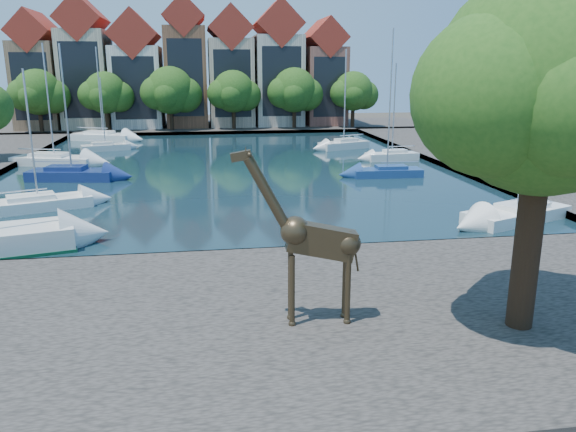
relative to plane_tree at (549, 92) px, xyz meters
name	(u,v)px	position (x,y,z in m)	size (l,w,h in m)	color
ground	(255,258)	(-7.62, 9.01, -7.67)	(160.00, 160.00, 0.00)	#38332B
water_basin	(229,167)	(-7.62, 33.01, -7.63)	(38.00, 50.00, 0.08)	black
near_quay	(274,320)	(-7.62, 2.01, -7.42)	(50.00, 14.00, 0.50)	#4C4742
far_quay	(218,127)	(-7.62, 65.01, -7.42)	(60.00, 16.00, 0.50)	#4C4742
right_quay	(500,158)	(17.38, 33.01, -7.42)	(14.00, 52.00, 0.50)	#4C4742
plane_tree	(549,92)	(0.00, 0.00, 0.00)	(8.32, 6.40, 10.62)	#332114
townhouse_west_end	(40,75)	(-30.62, 64.99, -0.31)	(5.44, 9.18, 14.93)	#866649
townhouse_west_mid	(87,68)	(-24.62, 64.99, 0.56)	(5.94, 9.18, 16.79)	#BEB092
townhouse_west_inner	(137,75)	(-18.12, 64.99, -0.32)	(6.43, 9.18, 15.15)	silver
townhouse_center	(186,67)	(-11.62, 64.99, 0.69)	(5.44, 9.18, 16.93)	brown
townhouse_east_inner	(231,72)	(-5.62, 64.99, 0.06)	(5.94, 9.18, 15.79)	#C4A78C
townhouse_east_mid	(277,69)	(0.88, 64.99, 0.43)	(6.43, 9.18, 16.65)	beige
townhouse_east_end	(323,76)	(7.38, 64.99, -0.56)	(5.44, 9.18, 14.43)	brown
far_tree_far_west	(39,94)	(-29.51, 59.50, -2.49)	(7.28, 5.60, 7.68)	#332114
far_tree_west	(106,94)	(-21.52, 59.50, -2.60)	(6.76, 5.20, 7.36)	#332114
far_tree_mid_west	(171,92)	(-13.51, 59.50, -2.38)	(7.80, 6.00, 8.00)	#332114
far_tree_mid_east	(234,93)	(-5.52, 59.50, -2.54)	(7.02, 5.40, 7.52)	#332114
far_tree_east	(295,92)	(2.49, 59.50, -2.43)	(7.54, 5.80, 7.84)	#332114
far_tree_far_east	(354,92)	(10.48, 59.50, -2.60)	(6.76, 5.20, 7.36)	#332114
giraffe_statue	(312,240)	(-6.52, 1.26, -4.46)	(3.86, 0.76, 5.51)	#3C2F1E
sailboat_left_a	(38,201)	(-19.62, 19.64, -7.10)	(6.34, 4.10, 8.19)	white
sailboat_left_b	(72,172)	(-19.62, 28.89, -7.02)	(6.68, 3.26, 9.91)	navy
sailboat_left_c	(54,158)	(-22.62, 36.23, -7.04)	(7.47, 4.33, 10.22)	silver
sailboat_left_d	(106,146)	(-19.62, 44.55, -7.12)	(5.01, 3.04, 7.31)	silver
sailboat_left_e	(103,135)	(-21.19, 53.01, -7.00)	(7.52, 5.08, 10.49)	white
sailboat_right_a	(517,211)	(7.38, 13.01, -7.08)	(6.93, 4.61, 10.92)	white
sailboat_right_b	(387,170)	(4.38, 26.61, -7.09)	(5.38, 2.02, 11.05)	navy
sailboat_right_c	(392,154)	(7.38, 34.25, -7.06)	(4.90, 2.15, 8.62)	silver
sailboat_right_d	(344,143)	(4.80, 42.06, -7.00)	(5.61, 3.62, 10.03)	silver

